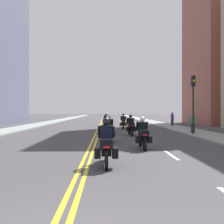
{
  "coord_description": "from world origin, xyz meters",
  "views": [
    {
      "loc": [
        0.72,
        -3.22,
        1.84
      ],
      "look_at": [
        1.27,
        21.52,
        1.76
      ],
      "focal_mm": 43.27,
      "sensor_mm": 36.0,
      "label": 1
    }
  ],
  "objects_px": {
    "motorcycle_1": "(143,135)",
    "motorcycle_2": "(109,131)",
    "motorcycle_4": "(106,124)",
    "pedestrian_1": "(193,123)",
    "motorcycle_6": "(106,121)",
    "traffic_light_near": "(193,94)",
    "motorcycle_5": "(123,123)",
    "motorcycle_0": "(106,146)",
    "pedestrian_2": "(172,119)",
    "motorcycle_3": "(131,127)"
  },
  "relations": [
    {
      "from": "motorcycle_1",
      "to": "motorcycle_2",
      "type": "distance_m",
      "value": 3.51
    },
    {
      "from": "motorcycle_4",
      "to": "pedestrian_1",
      "type": "relative_size",
      "value": 1.3
    },
    {
      "from": "motorcycle_2",
      "to": "motorcycle_6",
      "type": "xyz_separation_m",
      "value": [
        -0.14,
        15.61,
        -0.01
      ]
    },
    {
      "from": "motorcycle_4",
      "to": "traffic_light_near",
      "type": "relative_size",
      "value": 0.49
    },
    {
      "from": "motorcycle_2",
      "to": "motorcycle_4",
      "type": "distance_m",
      "value": 8.06
    },
    {
      "from": "motorcycle_2",
      "to": "motorcycle_5",
      "type": "distance_m",
      "value": 11.93
    },
    {
      "from": "motorcycle_0",
      "to": "pedestrian_2",
      "type": "xyz_separation_m",
      "value": [
        7.84,
        22.74,
        0.23
      ]
    },
    {
      "from": "traffic_light_near",
      "to": "pedestrian_1",
      "type": "relative_size",
      "value": 2.65
    },
    {
      "from": "motorcycle_4",
      "to": "traffic_light_near",
      "type": "distance_m",
      "value": 8.05
    },
    {
      "from": "motorcycle_4",
      "to": "pedestrian_2",
      "type": "bearing_deg",
      "value": 44.72
    },
    {
      "from": "motorcycle_0",
      "to": "motorcycle_5",
      "type": "relative_size",
      "value": 1.06
    },
    {
      "from": "motorcycle_0",
      "to": "traffic_light_near",
      "type": "distance_m",
      "value": 13.18
    },
    {
      "from": "motorcycle_1",
      "to": "motorcycle_3",
      "type": "bearing_deg",
      "value": 88.71
    },
    {
      "from": "motorcycle_2",
      "to": "pedestrian_2",
      "type": "relative_size",
      "value": 1.23
    },
    {
      "from": "traffic_light_near",
      "to": "motorcycle_3",
      "type": "bearing_deg",
      "value": 178.37
    },
    {
      "from": "motorcycle_0",
      "to": "motorcycle_5",
      "type": "bearing_deg",
      "value": 84.06
    },
    {
      "from": "motorcycle_4",
      "to": "motorcycle_5",
      "type": "distance_m",
      "value": 4.14
    },
    {
      "from": "motorcycle_2",
      "to": "pedestrian_1",
      "type": "distance_m",
      "value": 8.58
    },
    {
      "from": "pedestrian_2",
      "to": "motorcycle_4",
      "type": "bearing_deg",
      "value": 116.44
    },
    {
      "from": "motorcycle_1",
      "to": "pedestrian_1",
      "type": "distance_m",
      "value": 9.83
    },
    {
      "from": "motorcycle_0",
      "to": "traffic_light_near",
      "type": "relative_size",
      "value": 0.49
    },
    {
      "from": "traffic_light_near",
      "to": "motorcycle_2",
      "type": "bearing_deg",
      "value": -147.63
    },
    {
      "from": "motorcycle_1",
      "to": "motorcycle_4",
      "type": "xyz_separation_m",
      "value": [
        -1.74,
        11.18,
        -0.01
      ]
    },
    {
      "from": "motorcycle_6",
      "to": "pedestrian_2",
      "type": "distance_m",
      "value": 7.84
    },
    {
      "from": "motorcycle_2",
      "to": "motorcycle_4",
      "type": "relative_size",
      "value": 0.96
    },
    {
      "from": "motorcycle_0",
      "to": "motorcycle_3",
      "type": "distance_m",
      "value": 11.44
    },
    {
      "from": "motorcycle_1",
      "to": "motorcycle_3",
      "type": "xyz_separation_m",
      "value": [
        0.09,
        7.32,
        -0.02
      ]
    },
    {
      "from": "motorcycle_6",
      "to": "pedestrian_2",
      "type": "xyz_separation_m",
      "value": [
        7.84,
        0.05,
        0.23
      ]
    },
    {
      "from": "motorcycle_4",
      "to": "motorcycle_3",
      "type": "bearing_deg",
      "value": -64.09
    },
    {
      "from": "motorcycle_3",
      "to": "pedestrian_1",
      "type": "bearing_deg",
      "value": 9.22
    },
    {
      "from": "motorcycle_2",
      "to": "traffic_light_near",
      "type": "xyz_separation_m",
      "value": [
        6.42,
        4.07,
        2.46
      ]
    },
    {
      "from": "motorcycle_4",
      "to": "motorcycle_0",
      "type": "bearing_deg",
      "value": -89.58
    },
    {
      "from": "motorcycle_5",
      "to": "motorcycle_6",
      "type": "relative_size",
      "value": 0.91
    },
    {
      "from": "motorcycle_0",
      "to": "pedestrian_1",
      "type": "relative_size",
      "value": 1.3
    },
    {
      "from": "motorcycle_6",
      "to": "motorcycle_5",
      "type": "bearing_deg",
      "value": -66.07
    },
    {
      "from": "motorcycle_5",
      "to": "pedestrian_1",
      "type": "relative_size",
      "value": 1.23
    },
    {
      "from": "motorcycle_6",
      "to": "motorcycle_3",
      "type": "bearing_deg",
      "value": -81.93
    },
    {
      "from": "motorcycle_3",
      "to": "motorcycle_6",
      "type": "xyz_separation_m",
      "value": [
        -1.85,
        11.41,
        0.02
      ]
    },
    {
      "from": "motorcycle_0",
      "to": "motorcycle_4",
      "type": "distance_m",
      "value": 15.15
    },
    {
      "from": "motorcycle_0",
      "to": "traffic_light_near",
      "type": "height_order",
      "value": "traffic_light_near"
    },
    {
      "from": "motorcycle_1",
      "to": "motorcycle_4",
      "type": "distance_m",
      "value": 11.31
    },
    {
      "from": "motorcycle_1",
      "to": "motorcycle_5",
      "type": "relative_size",
      "value": 1.02
    },
    {
      "from": "traffic_light_near",
      "to": "pedestrian_2",
      "type": "relative_size",
      "value": 2.6
    },
    {
      "from": "motorcycle_0",
      "to": "motorcycle_1",
      "type": "distance_m",
      "value": 4.35
    },
    {
      "from": "motorcycle_1",
      "to": "motorcycle_6",
      "type": "height_order",
      "value": "motorcycle_6"
    },
    {
      "from": "motorcycle_4",
      "to": "motorcycle_6",
      "type": "distance_m",
      "value": 7.54
    },
    {
      "from": "motorcycle_0",
      "to": "motorcycle_5",
      "type": "height_order",
      "value": "motorcycle_0"
    },
    {
      "from": "motorcycle_5",
      "to": "motorcycle_0",
      "type": "bearing_deg",
      "value": -93.45
    },
    {
      "from": "motorcycle_6",
      "to": "traffic_light_near",
      "type": "height_order",
      "value": "traffic_light_near"
    },
    {
      "from": "motorcycle_6",
      "to": "traffic_light_near",
      "type": "bearing_deg",
      "value": -61.54
    }
  ]
}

